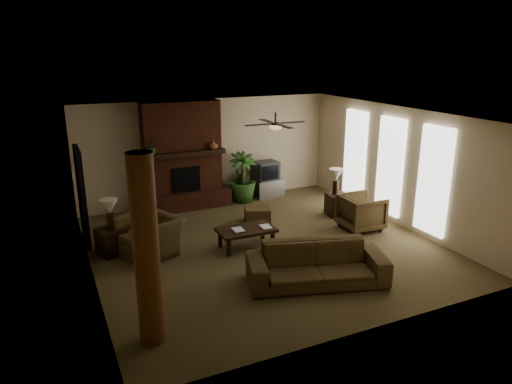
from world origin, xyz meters
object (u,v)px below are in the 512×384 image
armchair_left (147,229)px  coffee_table (246,231)px  armchair_right (362,210)px  side_table_left (111,241)px  ottoman (257,215)px  side_table_right (337,205)px  floor_vase (243,185)px  sofa (317,258)px  log_column (146,252)px  tv_stand (268,188)px  lamp_right (336,177)px  floor_plant (243,188)px  lamp_left (110,209)px

armchair_left → coffee_table: size_ratio=1.01×
armchair_right → side_table_left: size_ratio=1.65×
ottoman → side_table_right: side_table_right is taller
floor_vase → side_table_right: bearing=-52.7°
sofa → log_column: bearing=-153.7°
sofa → armchair_right: bearing=54.7°
armchair_left → side_table_left: armchair_left is taller
armchair_left → armchair_right: 4.89m
tv_stand → floor_vase: bearing=173.5°
log_column → sofa: (3.10, 0.52, -0.92)m
sofa → tv_stand: (1.49, 5.03, -0.23)m
lamp_right → ottoman: bearing=172.0°
ottoman → coffee_table: bearing=-124.0°
floor_vase → side_table_left: (-3.91, -2.21, -0.16)m
floor_plant → lamp_right: size_ratio=2.11×
coffee_table → side_table_left: side_table_left is taller
side_table_left → lamp_left: size_ratio=0.85×
tv_stand → coffee_table: bearing=-129.7°
log_column → tv_stand: log_column is taller
floor_vase → side_table_left: size_ratio=1.40×
floor_plant → side_table_left: bearing=-151.5°
sofa → side_table_right: sofa is taller
tv_stand → floor_plant: floor_plant is taller
ottoman → sofa: bearing=-95.6°
lamp_left → sofa: bearing=-41.2°
floor_plant → floor_vase: bearing=57.5°
side_table_right → lamp_right: lamp_right is taller
sofa → lamp_left: 4.23m
floor_vase → lamp_left: size_ratio=1.18×
armchair_right → side_table_left: 5.62m
armchair_left → side_table_right: size_ratio=2.20×
tv_stand → sofa: bearing=-112.9°
log_column → coffee_table: log_column is taller
lamp_left → armchair_left: bearing=-18.6°
sofa → armchair_left: bearing=151.2°
log_column → floor_plant: 6.66m
armchair_left → side_table_left: bearing=-134.5°
lamp_left → floor_vase: bearing=30.2°
sofa → side_table_left: size_ratio=4.51×
floor_plant → lamp_left: size_ratio=2.11×
log_column → ottoman: size_ratio=4.67×
coffee_table → side_table_left: (-2.65, 0.86, -0.10)m
log_column → side_table_right: bearing=31.7°
armchair_left → lamp_right: (4.84, 0.39, 0.47)m
ottoman → lamp_left: size_ratio=0.92×
tv_stand → lamp_right: size_ratio=1.31×
armchair_right → floor_plant: (-1.70, 3.07, -0.07)m
armchair_right → side_table_left: (-5.52, 0.99, -0.18)m
side_table_left → lamp_left: (0.02, -0.06, 0.73)m
floor_vase → log_column: bearing=-124.6°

